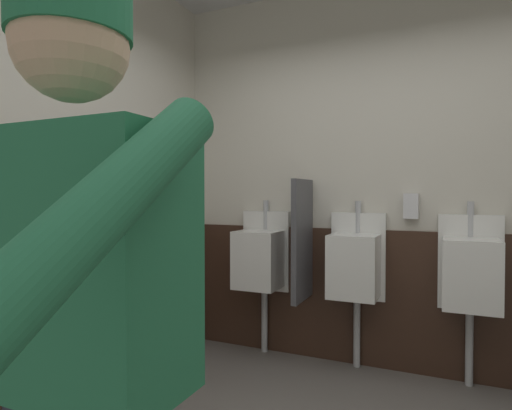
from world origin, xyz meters
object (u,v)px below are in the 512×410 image
object	(u,v)px
soap_dispenser	(411,206)
urinal_left	(260,258)
urinal_right	(471,273)
urinal_middle	(355,265)
person	(71,315)

from	to	relation	value
soap_dispenser	urinal_left	bearing A→B (deg)	-173.92
urinal_right	urinal_left	bearing A→B (deg)	180.00
urinal_right	urinal_middle	bearing A→B (deg)	180.00
urinal_middle	urinal_right	bearing A→B (deg)	0.00
urinal_middle	soap_dispenser	size ratio (longest dim) A/B	6.89
urinal_left	soap_dispenser	bearing A→B (deg)	6.08
urinal_right	soap_dispenser	distance (m)	0.58
urinal_left	urinal_middle	world-z (taller)	same
urinal_left	person	distance (m)	2.52
person	soap_dispenser	size ratio (longest dim) A/B	9.51
urinal_right	person	bearing A→B (deg)	-109.69
urinal_middle	soap_dispenser	xyz separation A→B (m)	(0.37, 0.12, 0.43)
urinal_left	person	size ratio (longest dim) A/B	0.72
urinal_left	soap_dispenser	xyz separation A→B (m)	(1.12, 0.12, 0.43)
urinal_left	soap_dispenser	distance (m)	1.21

